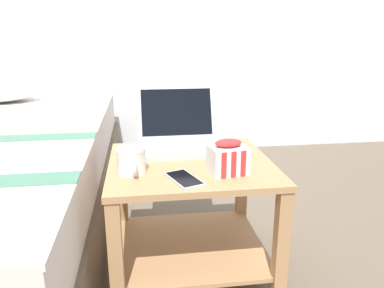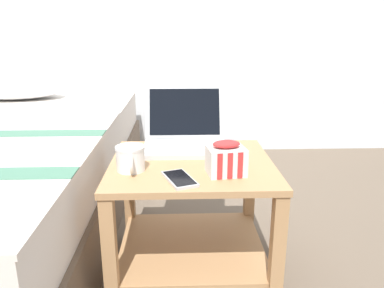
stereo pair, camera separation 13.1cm
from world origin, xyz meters
The scene contains 6 objects.
ground_plane centered at (0.00, 0.00, 0.00)m, with size 8.00×8.00×0.00m, color brown.
bedside_table centered at (0.00, 0.00, 0.30)m, with size 0.59×0.55×0.47m.
laptop centered at (-0.02, 0.19, 0.51)m, with size 0.33×0.32×0.23m.
mug_front_left centered at (-0.21, -0.08, 0.52)m, with size 0.10×0.14×0.09m.
snack_bag centered at (0.11, -0.13, 0.52)m, with size 0.14×0.12×0.12m.
cell_phone centered at (-0.05, -0.18, 0.47)m, with size 0.12×0.17×0.01m.
Camera 2 is at (-0.04, -1.29, 0.93)m, focal length 35.00 mm.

